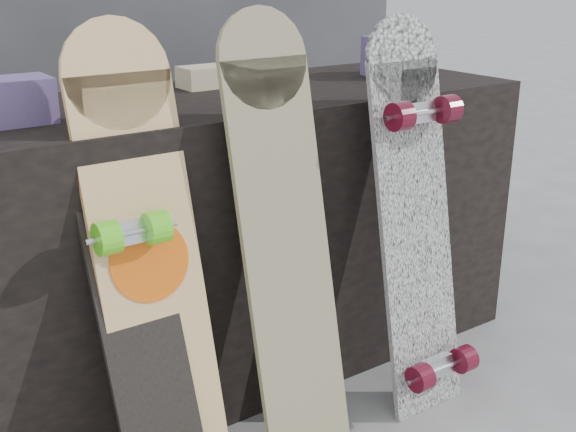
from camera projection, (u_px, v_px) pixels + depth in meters
ground at (350, 432)px, 1.85m from camera, size 60.00×60.00×0.00m
vendor_table at (244, 230)px, 2.10m from camera, size 1.60×0.60×0.80m
merch_box_purple at (9, 101)px, 1.58m from camera, size 0.18×0.12×0.10m
merch_box_small at (392, 56)px, 2.25m from camera, size 0.14×0.14×0.12m
merch_box_flat at (217, 76)px, 2.07m from camera, size 0.22×0.10×0.06m
longboard_geisha at (147, 254)px, 1.54m from camera, size 0.24×0.27×1.04m
longboard_celtic at (284, 228)px, 1.67m from camera, size 0.23×0.24×1.05m
longboard_cascadia at (418, 215)px, 1.85m from camera, size 0.23×0.27×1.02m
skateboard_dark at (146, 333)px, 1.53m from camera, size 0.18×0.33×0.78m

